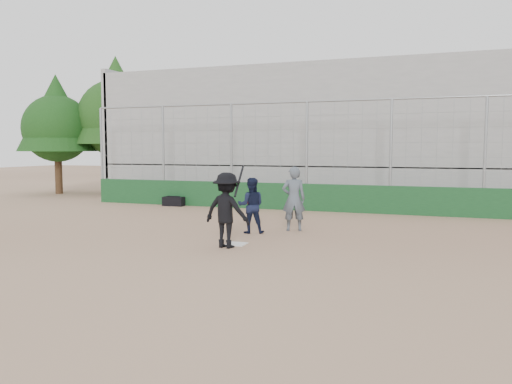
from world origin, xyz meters
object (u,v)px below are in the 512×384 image
(umpire, at_px, (294,202))
(equipment_bag, at_px, (174,201))
(catcher_crouched, at_px, (251,214))
(batter_at_plate, at_px, (227,210))

(umpire, xyz_separation_m, equipment_bag, (-6.12, 4.24, -0.62))
(umpire, bearing_deg, catcher_crouched, 19.13)
(catcher_crouched, relative_size, umpire, 0.64)
(umpire, distance_m, equipment_bag, 7.47)
(equipment_bag, bearing_deg, catcher_crouched, -44.34)
(equipment_bag, bearing_deg, batter_at_plate, -53.13)
(batter_at_plate, xyz_separation_m, equipment_bag, (-5.28, 7.04, -0.69))
(catcher_crouched, relative_size, equipment_bag, 1.20)
(catcher_crouched, distance_m, equipment_bag, 7.20)
(catcher_crouched, bearing_deg, batter_at_plate, -86.16)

